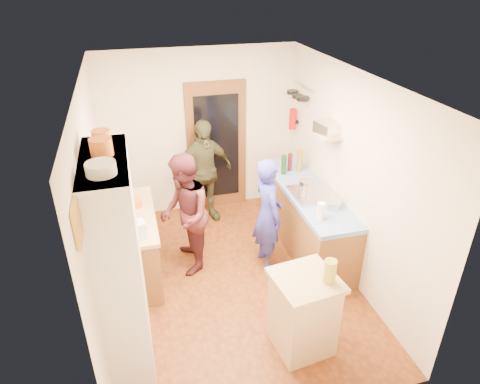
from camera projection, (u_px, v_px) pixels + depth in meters
name	position (u px, v px, depth m)	size (l,w,h in m)	color
floor	(232.00, 279.00, 5.59)	(3.00, 4.00, 0.02)	brown
ceiling	(230.00, 78.00, 4.35)	(3.00, 4.00, 0.02)	silver
wall_back	(200.00, 133.00, 6.68)	(3.00, 0.02, 2.60)	silver
wall_front	(295.00, 311.00, 3.26)	(3.00, 0.02, 2.60)	silver
wall_left	(96.00, 208.00, 4.62)	(0.02, 4.00, 2.60)	silver
wall_right	(349.00, 176.00, 5.31)	(0.02, 4.00, 2.60)	silver
door_frame	(217.00, 147.00, 6.82)	(0.95, 0.06, 2.10)	brown
door_glass	(217.00, 148.00, 6.79)	(0.70, 0.02, 1.70)	black
hutch_body	(120.00, 264.00, 4.08)	(0.40, 1.20, 2.20)	silver
hutch_top_shelf	(103.00, 161.00, 3.57)	(0.40, 1.14, 0.04)	silver
plate_stack	(101.00, 169.00, 3.28)	(0.23, 0.23, 0.10)	white
orange_pot_a	(101.00, 147.00, 3.59)	(0.19, 0.19, 0.15)	orange
orange_pot_b	(102.00, 138.00, 3.78)	(0.17, 0.17, 0.15)	orange
left_counter_base	(133.00, 247.00, 5.49)	(0.60, 1.40, 0.85)	brown
left_counter_top	(129.00, 217.00, 5.28)	(0.64, 1.44, 0.05)	tan
toaster	(134.00, 231.00, 4.79)	(0.26, 0.17, 0.19)	white
kettle	(124.00, 216.00, 5.06)	(0.18, 0.18, 0.20)	white
orange_bowl	(134.00, 203.00, 5.44)	(0.21, 0.21, 0.09)	orange
chopping_board	(128.00, 196.00, 5.68)	(0.30, 0.22, 0.03)	tan
right_counter_base	(305.00, 219.00, 6.08)	(0.60, 2.20, 0.84)	brown
right_counter_top	(307.00, 192.00, 5.87)	(0.62, 2.22, 0.06)	#0A46BE
hob	(313.00, 194.00, 5.70)	(0.55, 0.58, 0.04)	silver
pot_on_hob	(306.00, 185.00, 5.76)	(0.20, 0.20, 0.13)	silver
bottle_a	(284.00, 165.00, 6.22)	(0.07, 0.07, 0.29)	#143F14
bottle_b	(290.00, 162.00, 6.33)	(0.07, 0.07, 0.27)	#591419
bottle_c	(300.00, 160.00, 6.30)	(0.09, 0.09, 0.35)	olive
paper_towel	(321.00, 211.00, 5.14)	(0.10, 0.10, 0.22)	white
mixing_bowl	(331.00, 203.00, 5.42)	(0.26, 0.26, 0.10)	silver
island_base	(303.00, 315.00, 4.42)	(0.55, 0.55, 0.86)	tan
island_top	(306.00, 280.00, 4.20)	(0.62, 0.62, 0.05)	tan
cutting_board	(299.00, 278.00, 4.22)	(0.35, 0.28, 0.02)	white
oil_jar	(330.00, 271.00, 4.10)	(0.12, 0.12, 0.25)	#AD9E2D
pan_rail	(302.00, 86.00, 6.24)	(0.02, 0.02, 0.65)	silver
pan_hang_a	(303.00, 99.00, 6.14)	(0.18, 0.18, 0.05)	black
pan_hang_b	(297.00, 96.00, 6.32)	(0.16, 0.16, 0.05)	black
pan_hang_c	(292.00, 92.00, 6.49)	(0.17, 0.17, 0.05)	black
wall_shelf	(326.00, 135.00, 5.47)	(0.26, 0.42, 0.03)	tan
radio	(327.00, 128.00, 5.43)	(0.22, 0.30, 0.15)	silver
ext_bracket	(296.00, 122.00, 6.68)	(0.06, 0.10, 0.04)	black
fire_extinguisher	(293.00, 119.00, 6.64)	(0.11, 0.11, 0.32)	red
picture_frame	(77.00, 224.00, 2.95)	(0.03, 0.25, 0.30)	gold
person_hob	(271.00, 214.00, 5.52)	(0.56, 0.37, 1.55)	#3035A7
person_left	(187.00, 213.00, 5.47)	(0.79, 0.62, 1.63)	#4A1E23
person_back	(204.00, 172.00, 6.52)	(0.97, 0.40, 1.65)	#3B3C24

